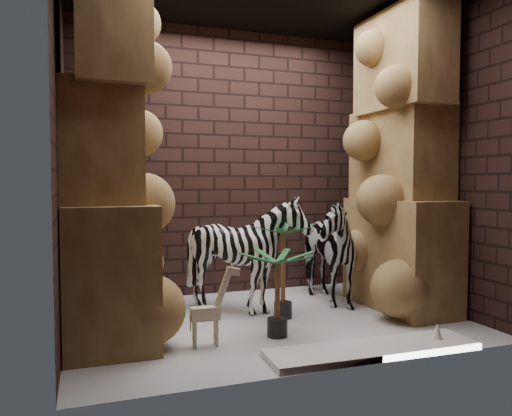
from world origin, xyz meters
name	(u,v)px	position (x,y,z in m)	size (l,w,h in m)	color
floor	(268,321)	(0.00, 0.00, 0.00)	(3.50, 3.50, 0.00)	silver
wall_back	(230,162)	(0.00, 1.25, 1.50)	(3.50, 3.50, 0.00)	black
wall_front	(336,148)	(0.00, -1.25, 1.50)	(3.50, 3.50, 0.00)	black
wall_left	(60,153)	(-1.75, 0.00, 1.50)	(3.00, 3.00, 0.00)	black
wall_right	(428,160)	(1.75, 0.00, 1.50)	(3.00, 3.00, 0.00)	black
rock_pillar_left	(107,154)	(-1.40, 0.00, 1.50)	(0.68, 1.30, 3.00)	tan
rock_pillar_right	(401,160)	(1.42, 0.00, 1.50)	(0.58, 1.25, 3.00)	tan
zebra_right	(321,242)	(0.78, 0.49, 0.64)	(0.59, 1.09, 1.29)	white
zebra_left	(246,260)	(-0.10, 0.33, 0.52)	(0.92, 1.14, 1.04)	white
giraffe_toy	(205,305)	(-0.71, -0.49, 0.33)	(0.34, 0.11, 0.66)	beige
palm_front	(283,270)	(0.16, 0.04, 0.45)	(0.36, 0.36, 0.90)	#164C21
palm_back	(277,294)	(-0.09, -0.45, 0.36)	(0.36, 0.36, 0.71)	#164C21
surfboard	(373,349)	(0.43, -1.05, 0.03)	(1.64, 0.40, 0.05)	white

